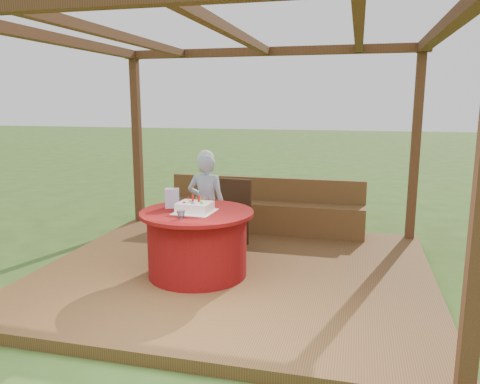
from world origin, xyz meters
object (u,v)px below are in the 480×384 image
gift_bag (172,198)px  bench (263,214)px  elderly_woman (206,203)px  drinking_glass (181,215)px  table (197,243)px  birthday_cake (195,207)px  chair (232,209)px

gift_bag → bench: bearing=50.9°
elderly_woman → gift_bag: (-0.21, -0.60, 0.17)m
drinking_glass → elderly_woman: bearing=93.8°
elderly_woman → bench: bearing=69.2°
table → birthday_cake: birthday_cake is taller
elderly_woman → drinking_glass: 1.07m
bench → elderly_woman: elderly_woman is taller
table → chair: size_ratio=1.40×
bench → chair: size_ratio=3.32×
elderly_woman → birthday_cake: bearing=-81.5°
table → elderly_woman: 0.78m
bench → table: (-0.37, -1.98, 0.11)m
bench → gift_bag: gift_bag is taller
bench → gift_bag: bearing=-110.4°
table → chair: 1.18m
table → gift_bag: 0.59m
table → chair: bearing=85.3°
chair → gift_bag: size_ratio=4.05×
elderly_woman → birthday_cake: (0.11, -0.75, 0.12)m
table → drinking_glass: size_ratio=13.94×
elderly_woman → drinking_glass: (0.07, -1.06, 0.10)m
bench → elderly_woman: size_ratio=2.21×
chair → elderly_woman: elderly_woman is taller
bench → table: bench is taller
table → drinking_glass: 0.54m
birthday_cake → chair: bearing=85.1°
bench → chair: (-0.27, -0.82, 0.24)m
chair → drinking_glass: (-0.14, -1.52, 0.27)m
drinking_glass → bench: bearing=79.9°
chair → birthday_cake: size_ratio=2.07×
chair → birthday_cake: bearing=-94.9°
table → chair: (0.10, 1.16, 0.13)m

